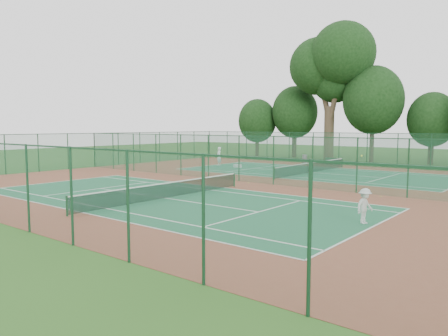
{
  "coord_description": "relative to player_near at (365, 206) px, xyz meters",
  "views": [
    {
      "loc": [
        18.22,
        -26.42,
        4.21
      ],
      "look_at": [
        1.35,
        -5.41,
        1.6
      ],
      "focal_mm": 35.0,
      "sensor_mm": 36.0,
      "label": 1
    }
  ],
  "objects": [
    {
      "name": "trash_bin",
      "position": [
        -16.53,
        25.32,
        -0.28
      ],
      "size": [
        0.64,
        0.64,
        0.99
      ],
      "primitive_type": "cylinder",
      "rotation": [
        0.0,
        0.0,
        0.17
      ],
      "color": "slate",
      "rests_on": "red_pad"
    },
    {
      "name": "bench",
      "position": [
        -13.3,
        25.32,
        -0.35
      ],
      "size": [
        1.38,
        0.58,
        0.83
      ],
      "rotation": [
        0.0,
        0.0,
        0.15
      ],
      "color": "#11331C",
      "rests_on": "red_pad"
    },
    {
      "name": "red_pad",
      "position": [
        -11.38,
        8.27,
        -0.78
      ],
      "size": [
        40.0,
        36.0,
        0.01
      ],
      "primitive_type": "cube",
      "color": "brown",
      "rests_on": "ground"
    },
    {
      "name": "player_far",
      "position": [
        -22.46,
        17.46,
        0.22
      ],
      "size": [
        0.63,
        0.81,
        1.96
      ],
      "primitive_type": "imported",
      "rotation": [
        0.0,
        0.0,
        -1.32
      ],
      "color": "white",
      "rests_on": "court_far"
    },
    {
      "name": "fence_south",
      "position": [
        -11.38,
        -9.73,
        0.98
      ],
      "size": [
        40.0,
        0.09,
        3.5
      ],
      "color": "#1B5237",
      "rests_on": "ground"
    },
    {
      "name": "ground",
      "position": [
        -11.38,
        8.27,
        -0.78
      ],
      "size": [
        120.0,
        120.0,
        0.0
      ],
      "primitive_type": "plane",
      "color": "#27531A",
      "rests_on": "ground"
    },
    {
      "name": "fence_west",
      "position": [
        -31.38,
        8.27,
        0.98
      ],
      "size": [
        0.09,
        36.0,
        3.5
      ],
      "rotation": [
        0.0,
        0.0,
        1.57
      ],
      "color": "#1B522B",
      "rests_on": "ground"
    },
    {
      "name": "tennis_net_far",
      "position": [
        -11.38,
        17.27,
        -0.24
      ],
      "size": [
        0.1,
        12.9,
        0.97
      ],
      "color": "#14371A",
      "rests_on": "ground"
    },
    {
      "name": "tennis_net_near",
      "position": [
        -11.38,
        -0.73,
        -0.24
      ],
      "size": [
        0.1,
        12.9,
        0.97
      ],
      "color": "#14371B",
      "rests_on": "ground"
    },
    {
      "name": "court_near",
      "position": [
        -11.38,
        -0.73,
        -0.77
      ],
      "size": [
        23.77,
        10.97,
        0.01
      ],
      "primitive_type": "cube",
      "color": "#1D5E3C",
      "rests_on": "red_pad"
    },
    {
      "name": "evergreen_row",
      "position": [
        -10.88,
        32.52,
        -0.78
      ],
      "size": [
        39.0,
        5.0,
        12.0
      ],
      "primitive_type": null,
      "color": "black",
      "rests_on": "ground"
    },
    {
      "name": "big_tree",
      "position": [
        -16.18,
        31.05,
        10.71
      ],
      "size": [
        10.56,
        7.73,
        16.23
      ],
      "color": "#3C2E21",
      "rests_on": "ground"
    },
    {
      "name": "fence_divider",
      "position": [
        -11.38,
        8.27,
        0.98
      ],
      "size": [
        40.0,
        0.09,
        3.5
      ],
      "color": "#1A4E32",
      "rests_on": "ground"
    },
    {
      "name": "stray_ball_b",
      "position": [
        -1.91,
        7.61,
        -0.74
      ],
      "size": [
        0.07,
        0.07,
        0.07
      ],
      "primitive_type": "sphere",
      "color": "#CADC33",
      "rests_on": "red_pad"
    },
    {
      "name": "player_near",
      "position": [
        0.0,
        0.0,
        0.0
      ],
      "size": [
        0.78,
        1.09,
        1.53
      ],
      "primitive_type": "imported",
      "rotation": [
        0.0,
        0.0,
        1.34
      ],
      "color": "silver",
      "rests_on": "court_near"
    },
    {
      "name": "kit_bag",
      "position": [
        -19.55,
        16.9,
        -0.61
      ],
      "size": [
        0.89,
        0.4,
        0.33
      ],
      "primitive_type": "cube",
      "rotation": [
        0.0,
        0.0,
        -0.08
      ],
      "color": "silver",
      "rests_on": "red_pad"
    },
    {
      "name": "court_far",
      "position": [
        -11.38,
        17.27,
        -0.77
      ],
      "size": [
        23.77,
        10.97,
        0.01
      ],
      "primitive_type": "cube",
      "color": "#1F6442",
      "rests_on": "red_pad"
    },
    {
      "name": "stray_ball_c",
      "position": [
        -11.64,
        7.74,
        -0.74
      ],
      "size": [
        0.07,
        0.07,
        0.07
      ],
      "primitive_type": "sphere",
      "color": "yellow",
      "rests_on": "red_pad"
    },
    {
      "name": "fence_north",
      "position": [
        -11.38,
        26.27,
        0.98
      ],
      "size": [
        40.0,
        0.09,
        3.5
      ],
      "color": "#194C2E",
      "rests_on": "ground"
    },
    {
      "name": "stray_ball_a",
      "position": [
        -6.78,
        7.86,
        -0.74
      ],
      "size": [
        0.07,
        0.07,
        0.07
      ],
      "primitive_type": "sphere",
      "color": "#DBF539",
      "rests_on": "red_pad"
    }
  ]
}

